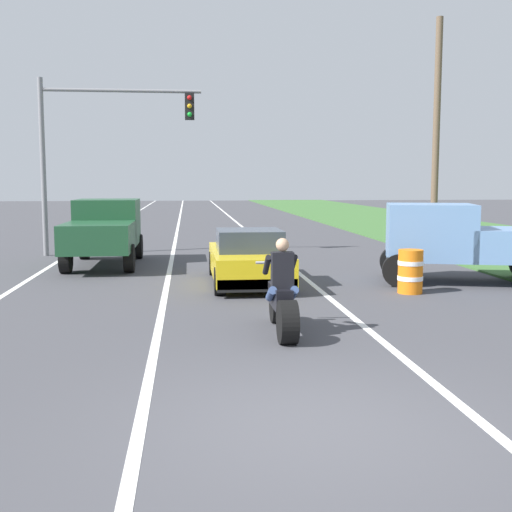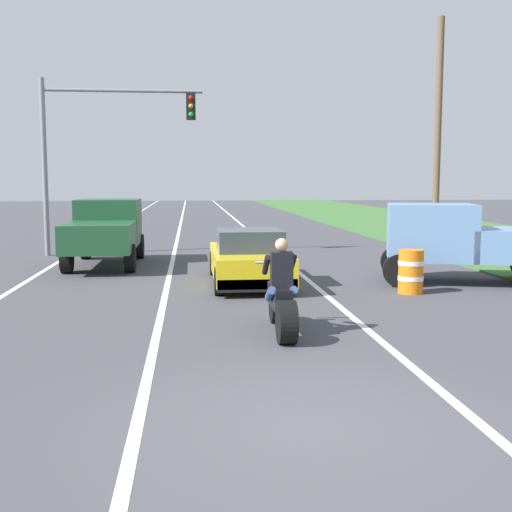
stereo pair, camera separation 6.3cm
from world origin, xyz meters
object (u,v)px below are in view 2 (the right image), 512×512
(pickup_truck_right_shoulder_light_blue, at_px, (469,239))
(sports_car_yellow, at_px, (249,259))
(construction_barrel_nearest, at_px, (411,271))
(traffic_light_mast_near, at_px, (96,137))
(pickup_truck_left_lane_dark_green, at_px, (105,229))
(motorcycle_with_rider, at_px, (281,300))

(pickup_truck_right_shoulder_light_blue, bearing_deg, sports_car_yellow, 175.89)
(pickup_truck_right_shoulder_light_blue, xyz_separation_m, construction_barrel_nearest, (-1.94, -1.32, -0.60))
(construction_barrel_nearest, bearing_deg, traffic_light_mast_near, 133.47)
(construction_barrel_nearest, bearing_deg, sports_car_yellow, 154.21)
(pickup_truck_left_lane_dark_green, bearing_deg, pickup_truck_right_shoulder_light_blue, -25.00)
(motorcycle_with_rider, bearing_deg, traffic_light_mast_near, 110.73)
(pickup_truck_left_lane_dark_green, distance_m, pickup_truck_right_shoulder_light_blue, 10.47)
(pickup_truck_left_lane_dark_green, xyz_separation_m, pickup_truck_right_shoulder_light_blue, (9.49, -4.43, 0.00))
(sports_car_yellow, distance_m, construction_barrel_nearest, 3.94)
(pickup_truck_left_lane_dark_green, height_order, pickup_truck_right_shoulder_light_blue, same)
(sports_car_yellow, relative_size, traffic_light_mast_near, 0.72)
(pickup_truck_right_shoulder_light_blue, distance_m, construction_barrel_nearest, 2.42)
(motorcycle_with_rider, distance_m, pickup_truck_left_lane_dark_green, 10.29)
(motorcycle_with_rider, relative_size, sports_car_yellow, 0.51)
(motorcycle_with_rider, height_order, construction_barrel_nearest, motorcycle_with_rider)
(pickup_truck_left_lane_dark_green, distance_m, construction_barrel_nearest, 9.51)
(sports_car_yellow, bearing_deg, pickup_truck_right_shoulder_light_blue, -4.11)
(traffic_light_mast_near, bearing_deg, motorcycle_with_rider, -69.27)
(motorcycle_with_rider, distance_m, construction_barrel_nearest, 5.09)
(pickup_truck_right_shoulder_light_blue, bearing_deg, pickup_truck_left_lane_dark_green, 155.00)
(sports_car_yellow, xyz_separation_m, pickup_truck_left_lane_dark_green, (-4.01, 4.03, 0.48))
(pickup_truck_left_lane_dark_green, bearing_deg, construction_barrel_nearest, -37.26)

